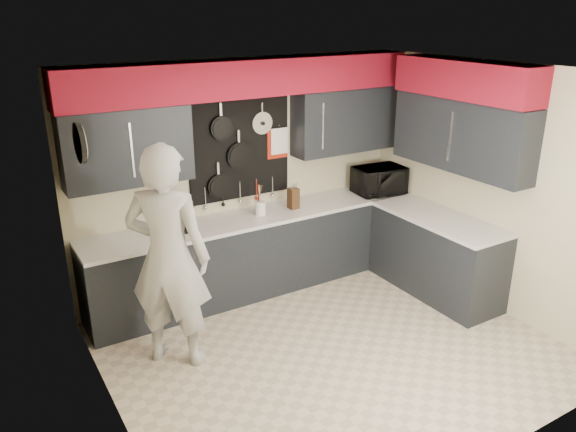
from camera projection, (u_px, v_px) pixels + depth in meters
ground at (330, 348)px, 5.42m from camera, size 4.00×4.00×0.00m
back_wall_assembly at (249, 115)px, 6.00m from camera, size 4.00×0.36×2.60m
right_wall_assembly at (466, 124)px, 5.84m from camera, size 0.36×3.50×2.60m
left_wall_assembly at (105, 270)px, 3.99m from camera, size 0.05×3.50×2.60m
base_cabinets at (309, 253)px, 6.40m from camera, size 3.95×2.20×0.92m
microwave at (379, 180)px, 6.92m from camera, size 0.64×0.46×0.33m
knife_block at (293, 198)px, 6.40m from camera, size 0.11×0.11×0.24m
utensil_crock at (260, 208)px, 6.22m from camera, size 0.12×0.12×0.15m
coffee_maker at (183, 214)px, 5.77m from camera, size 0.21×0.24×0.33m
person at (168, 258)px, 4.91m from camera, size 0.89×0.87×2.06m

